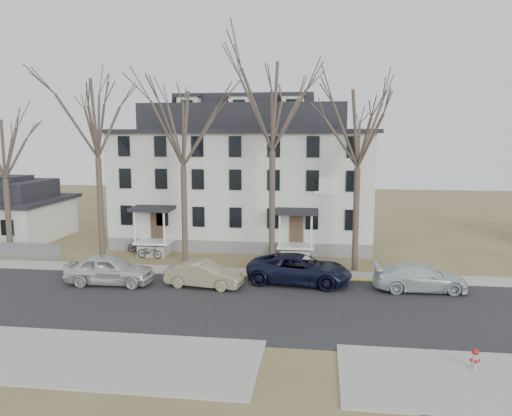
# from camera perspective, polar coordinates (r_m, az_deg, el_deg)

# --- Properties ---
(ground) EXTENTS (120.00, 120.00, 0.00)m
(ground) POSITION_cam_1_polar(r_m,az_deg,el_deg) (24.82, -2.86, -12.55)
(ground) COLOR olive
(ground) RESTS_ON ground
(main_road) EXTENTS (120.00, 10.00, 0.04)m
(main_road) POSITION_cam_1_polar(r_m,az_deg,el_deg) (26.67, -2.07, -11.03)
(main_road) COLOR #27272A
(main_road) RESTS_ON ground
(far_sidewalk) EXTENTS (120.00, 2.00, 0.08)m
(far_sidewalk) POSITION_cam_1_polar(r_m,az_deg,el_deg) (32.32, -0.29, -7.52)
(far_sidewalk) COLOR #A09F97
(far_sidewalk) RESTS_ON ground
(near_sidewalk_left) EXTENTS (20.00, 5.00, 0.08)m
(near_sidewalk_left) POSITION_cam_1_polar(r_m,az_deg,el_deg) (23.34, -25.72, -14.81)
(near_sidewalk_left) COLOR #A09F97
(near_sidewalk_left) RESTS_ON ground
(yellow_curb) EXTENTS (14.00, 0.25, 0.06)m
(yellow_curb) POSITION_cam_1_polar(r_m,az_deg,el_deg) (31.19, 8.71, -8.21)
(yellow_curb) COLOR gold
(yellow_curb) RESTS_ON ground
(boarding_house) EXTENTS (20.80, 12.36, 12.05)m
(boarding_house) POSITION_cam_1_polar(r_m,az_deg,el_deg) (41.36, -1.17, 3.57)
(boarding_house) COLOR slate
(boarding_house) RESTS_ON ground
(small_house) EXTENTS (8.70, 8.70, 5.00)m
(small_house) POSITION_cam_1_polar(r_m,az_deg,el_deg) (47.29, -26.27, -0.51)
(small_house) COLOR silver
(small_house) RESTS_ON ground
(tree_far_left) EXTENTS (8.40, 8.40, 13.72)m
(tree_far_left) POSITION_cam_1_polar(r_m,az_deg,el_deg) (36.00, -17.81, 10.36)
(tree_far_left) COLOR #473B31
(tree_far_left) RESTS_ON ground
(tree_mid_left) EXTENTS (7.80, 7.80, 12.74)m
(tree_mid_left) POSITION_cam_1_polar(r_m,az_deg,el_deg) (33.88, -8.41, 9.56)
(tree_mid_left) COLOR #473B31
(tree_mid_left) RESTS_ON ground
(tree_center) EXTENTS (9.00, 9.00, 14.70)m
(tree_center) POSITION_cam_1_polar(r_m,az_deg,el_deg) (32.82, 1.90, 12.28)
(tree_center) COLOR #473B31
(tree_center) RESTS_ON ground
(tree_mid_right) EXTENTS (7.80, 7.80, 12.74)m
(tree_mid_right) POSITION_cam_1_polar(r_m,az_deg,el_deg) (32.67, 11.67, 9.53)
(tree_mid_right) COLOR #473B31
(tree_mid_right) RESTS_ON ground
(tree_bungalow) EXTENTS (6.60, 6.60, 10.78)m
(tree_bungalow) POSITION_cam_1_polar(r_m,az_deg,el_deg) (39.45, -26.96, 6.42)
(tree_bungalow) COLOR #473B31
(tree_bungalow) RESTS_ON ground
(car_silver) EXTENTS (5.26, 2.23, 1.77)m
(car_silver) POSITION_cam_1_polar(r_m,az_deg,el_deg) (31.07, -16.40, -6.83)
(car_silver) COLOR silver
(car_silver) RESTS_ON ground
(car_tan) EXTENTS (4.65, 2.14, 1.48)m
(car_tan) POSITION_cam_1_polar(r_m,az_deg,el_deg) (29.52, -5.96, -7.63)
(car_tan) COLOR gray
(car_tan) RESTS_ON ground
(car_navy) EXTENTS (6.48, 3.59, 1.72)m
(car_navy) POSITION_cam_1_polar(r_m,az_deg,el_deg) (30.13, 5.00, -7.04)
(car_navy) COLOR black
(car_navy) RESTS_ON ground
(car_white) EXTENTS (5.35, 2.42, 1.52)m
(car_white) POSITION_cam_1_polar(r_m,az_deg,el_deg) (30.19, 18.20, -7.61)
(car_white) COLOR silver
(car_white) RESTS_ON ground
(bicycle_left) EXTENTS (1.97, 0.94, 1.00)m
(bicycle_left) POSITION_cam_1_polar(r_m,az_deg,el_deg) (36.71, -12.05, -4.96)
(bicycle_left) COLOR black
(bicycle_left) RESTS_ON ground
(bicycle_right) EXTENTS (1.79, 1.13, 1.04)m
(bicycle_right) POSITION_cam_1_polar(r_m,az_deg,el_deg) (38.91, -13.18, -4.20)
(bicycle_right) COLOR black
(bicycle_right) RESTS_ON ground
(fire_hydrant) EXTENTS (0.37, 0.34, 0.88)m
(fire_hydrant) POSITION_cam_1_polar(r_m,az_deg,el_deg) (21.33, 23.74, -15.61)
(fire_hydrant) COLOR #B7B7BA
(fire_hydrant) RESTS_ON ground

